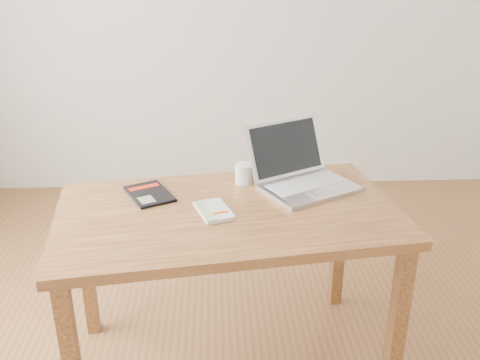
{
  "coord_description": "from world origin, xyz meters",
  "views": [
    {
      "loc": [
        -0.16,
        -1.84,
        1.69
      ],
      "look_at": [
        -0.06,
        0.1,
        0.85
      ],
      "focal_mm": 40.0,
      "sensor_mm": 36.0,
      "label": 1
    }
  ],
  "objects_px": {
    "white_guidebook": "(214,211)",
    "coffee_mug": "(245,173)",
    "black_guidebook": "(149,194)",
    "laptop": "(301,173)",
    "desk": "(228,230)"
  },
  "relations": [
    {
      "from": "desk",
      "to": "white_guidebook",
      "type": "height_order",
      "value": "white_guidebook"
    },
    {
      "from": "white_guidebook",
      "to": "coffee_mug",
      "type": "xyz_separation_m",
      "value": [
        0.14,
        0.28,
        0.04
      ]
    },
    {
      "from": "black_guidebook",
      "to": "desk",
      "type": "bearing_deg",
      "value": -51.36
    },
    {
      "from": "coffee_mug",
      "to": "laptop",
      "type": "bearing_deg",
      "value": -2.68
    },
    {
      "from": "white_guidebook",
      "to": "coffee_mug",
      "type": "bearing_deg",
      "value": 45.67
    },
    {
      "from": "white_guidebook",
      "to": "laptop",
      "type": "bearing_deg",
      "value": 14.98
    },
    {
      "from": "black_guidebook",
      "to": "laptop",
      "type": "distance_m",
      "value": 0.65
    },
    {
      "from": "black_guidebook",
      "to": "laptop",
      "type": "height_order",
      "value": "laptop"
    },
    {
      "from": "white_guidebook",
      "to": "black_guidebook",
      "type": "height_order",
      "value": "white_guidebook"
    },
    {
      "from": "white_guidebook",
      "to": "laptop",
      "type": "distance_m",
      "value": 0.45
    },
    {
      "from": "desk",
      "to": "white_guidebook",
      "type": "distance_m",
      "value": 0.11
    },
    {
      "from": "desk",
      "to": "black_guidebook",
      "type": "relative_size",
      "value": 5.21
    },
    {
      "from": "coffee_mug",
      "to": "black_guidebook",
      "type": "bearing_deg",
      "value": -159.11
    },
    {
      "from": "desk",
      "to": "white_guidebook",
      "type": "bearing_deg",
      "value": -166.75
    },
    {
      "from": "black_guidebook",
      "to": "coffee_mug",
      "type": "relative_size",
      "value": 2.32
    }
  ]
}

